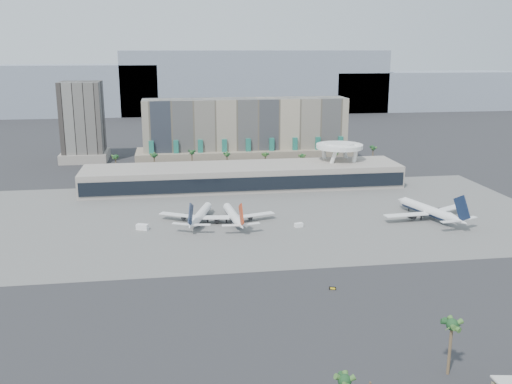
{
  "coord_description": "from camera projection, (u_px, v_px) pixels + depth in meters",
  "views": [
    {
      "loc": [
        -37.74,
        -187.58,
        73.75
      ],
      "look_at": [
        -3.54,
        40.0,
        15.05
      ],
      "focal_mm": 40.0,
      "sensor_mm": 36.0,
      "label": 1
    }
  ],
  "objects": [
    {
      "name": "service_vehicle_b",
      "position": [
        299.0,
        225.0,
        240.09
      ],
      "size": [
        3.82,
        2.75,
        1.77
      ],
      "primitive_type": "cube",
      "rotation": [
        0.0,
        0.0,
        0.25
      ],
      "color": "white",
      "rests_on": "ground"
    },
    {
      "name": "airliner_centre",
      "position": [
        233.0,
        216.0,
        245.09
      ],
      "size": [
        37.16,
        38.39,
        13.25
      ],
      "rotation": [
        0.0,
        0.0,
        0.09
      ],
      "color": "white",
      "rests_on": "ground"
    },
    {
      "name": "saucer_structure",
      "position": [
        339.0,
        149.0,
        317.92
      ],
      "size": [
        26.0,
        26.0,
        21.89
      ],
      "color": "white",
      "rests_on": "ground"
    },
    {
      "name": "airliner_right",
      "position": [
        429.0,
        211.0,
        250.45
      ],
      "size": [
        42.27,
        43.81,
        15.52
      ],
      "rotation": [
        0.0,
        0.0,
        0.28
      ],
      "color": "white",
      "rests_on": "ground"
    },
    {
      "name": "office_tower",
      "position": [
        83.0,
        126.0,
        375.7
      ],
      "size": [
        30.0,
        30.0,
        52.0
      ],
      "color": "black",
      "rests_on": "ground"
    },
    {
      "name": "ground",
      "position": [
        282.0,
        260.0,
        203.41
      ],
      "size": [
        900.0,
        900.0,
        0.0
      ],
      "primitive_type": "plane",
      "color": "#232326",
      "rests_on": "ground"
    },
    {
      "name": "near_palm_b",
      "position": [
        452.0,
        330.0,
        129.67
      ],
      "size": [
        6.0,
        6.0,
        14.01
      ],
      "color": "brown",
      "rests_on": "ground"
    },
    {
      "name": "taxiway_sign",
      "position": [
        333.0,
        288.0,
        178.2
      ],
      "size": [
        2.14,
        1.0,
        0.98
      ],
      "rotation": [
        0.0,
        0.0,
        -0.34
      ],
      "color": "black",
      "rests_on": "ground"
    },
    {
      "name": "hotel",
      "position": [
        246.0,
        138.0,
        367.82
      ],
      "size": [
        140.0,
        30.0,
        42.0
      ],
      "color": "tan",
      "rests_on": "ground"
    },
    {
      "name": "mountain_ridge",
      "position": [
        227.0,
        86.0,
        650.4
      ],
      "size": [
        680.0,
        60.0,
        70.0
      ],
      "color": "gray",
      "rests_on": "ground"
    },
    {
      "name": "service_vehicle_a",
      "position": [
        142.0,
        227.0,
        236.41
      ],
      "size": [
        5.48,
        4.16,
        2.41
      ],
      "primitive_type": "cube",
      "rotation": [
        0.0,
        0.0,
        -0.41
      ],
      "color": "white",
      "rests_on": "ground"
    },
    {
      "name": "apron_pad",
      "position": [
        259.0,
        216.0,
        256.1
      ],
      "size": [
        260.0,
        130.0,
        0.06
      ],
      "primitive_type": "cube",
      "color": "#5B5B59",
      "rests_on": "ground"
    },
    {
      "name": "palm_row",
      "position": [
        247.0,
        156.0,
        340.76
      ],
      "size": [
        157.8,
        2.8,
        13.1
      ],
      "color": "brown",
      "rests_on": "ground"
    },
    {
      "name": "terminal",
      "position": [
        243.0,
        175.0,
        307.05
      ],
      "size": [
        170.0,
        32.5,
        14.5
      ],
      "color": "#9F968C",
      "rests_on": "ground"
    },
    {
      "name": "airliner_left",
      "position": [
        200.0,
        215.0,
        245.8
      ],
      "size": [
        36.37,
        37.67,
        13.38
      ],
      "rotation": [
        0.0,
        0.0,
        -0.29
      ],
      "color": "white",
      "rests_on": "ground"
    }
  ]
}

